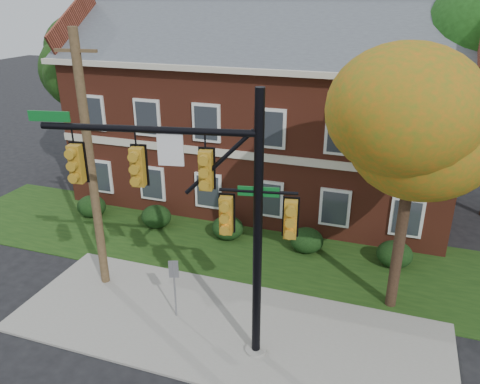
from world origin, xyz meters
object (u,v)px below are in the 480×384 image
(hedge_far_left, at_px, (92,206))
(hedge_center, at_px, (228,228))
(apartment_building, at_px, (263,102))
(traffic_signal, at_px, (204,201))
(tree_far_rear, at_px, (322,15))
(hedge_left, at_px, (156,217))
(tree_left_rear, at_px, (80,62))
(hedge_right, at_px, (307,240))
(sign_post, at_px, (174,280))
(hedge_far_right, at_px, (395,254))
(utility_pole, at_px, (91,167))
(tree_near_right, at_px, (427,117))

(hedge_far_left, height_order, hedge_center, same)
(apartment_building, height_order, traffic_signal, apartment_building)
(apartment_building, distance_m, tree_far_rear, 8.84)
(hedge_left, height_order, tree_far_rear, tree_far_rear)
(hedge_far_left, relative_size, tree_left_rear, 0.16)
(hedge_right, bearing_deg, tree_far_rear, 99.36)
(hedge_left, xyz_separation_m, hedge_right, (7.00, 0.00, 0.00))
(hedge_center, xyz_separation_m, tree_left_rear, (-9.73, 4.14, 6.16))
(hedge_left, distance_m, tree_left_rear, 9.69)
(tree_left_rear, distance_m, sign_post, 14.97)
(hedge_left, relative_size, hedge_far_right, 1.00)
(utility_pole, height_order, sign_post, utility_pole)
(apartment_building, height_order, tree_near_right, apartment_building)
(hedge_left, height_order, hedge_right, same)
(hedge_right, bearing_deg, sign_post, -119.43)
(hedge_far_right, distance_m, sign_post, 8.86)
(hedge_right, height_order, hedge_far_right, same)
(hedge_center, distance_m, traffic_signal, 8.27)
(hedge_left, xyz_separation_m, sign_post, (3.78, -5.70, 0.95))
(hedge_left, bearing_deg, hedge_right, 0.00)
(hedge_left, distance_m, tree_far_rear, 16.25)
(hedge_left, height_order, hedge_center, same)
(hedge_left, bearing_deg, traffic_signal, -51.38)
(hedge_far_right, distance_m, tree_near_right, 6.77)
(hedge_far_left, distance_m, hedge_center, 7.00)
(apartment_building, xyz_separation_m, sign_post, (0.28, -10.95, -3.51))
(hedge_center, distance_m, utility_pole, 6.96)
(hedge_far_left, relative_size, tree_far_rear, 0.12)
(hedge_left, distance_m, utility_pole, 6.23)
(hedge_far_left, relative_size, hedge_center, 1.00)
(hedge_center, bearing_deg, utility_pole, -123.60)
(traffic_signal, relative_size, utility_pole, 0.87)
(traffic_signal, xyz_separation_m, sign_post, (-1.60, 1.05, -3.45))
(hedge_far_right, bearing_deg, hedge_right, 180.00)
(sign_post, bearing_deg, tree_far_rear, 66.37)
(hedge_center, bearing_deg, tree_far_rear, 84.15)
(apartment_building, xyz_separation_m, hedge_far_left, (-7.00, -5.25, -4.46))
(tree_near_right, bearing_deg, hedge_far_right, 94.52)
(hedge_center, bearing_deg, sign_post, -87.14)
(hedge_far_left, bearing_deg, hedge_right, 0.00)
(hedge_far_left, xyz_separation_m, utility_pole, (3.88, -4.70, 4.07))
(traffic_signal, xyz_separation_m, utility_pole, (-5.01, 2.05, -0.32))
(hedge_far_right, height_order, tree_left_rear, tree_left_rear)
(hedge_left, xyz_separation_m, hedge_far_right, (10.50, 0.00, 0.00))
(hedge_right, xyz_separation_m, tree_left_rear, (-13.23, 4.14, 6.16))
(hedge_far_right, relative_size, tree_near_right, 0.16)
(tree_left_rear, bearing_deg, tree_near_right, -22.36)
(hedge_center, xyz_separation_m, hedge_far_right, (7.00, 0.00, 0.00))
(apartment_building, relative_size, tree_far_rear, 1.63)
(hedge_left, distance_m, hedge_center, 3.50)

